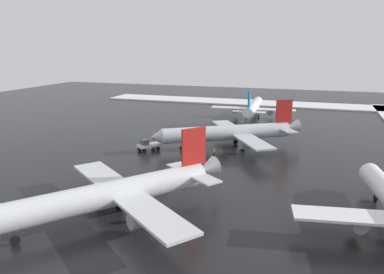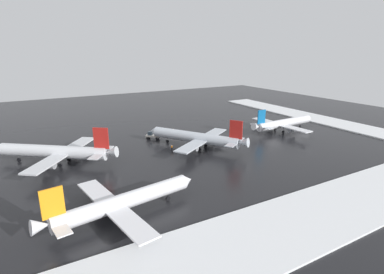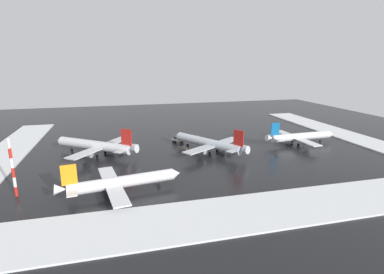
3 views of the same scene
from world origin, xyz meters
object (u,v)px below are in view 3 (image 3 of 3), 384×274
airplane_parked_starboard (300,137)px  pushback_tug (177,139)px  antenna_mast (12,168)px  airplane_far_rear (120,182)px  ground_crew_mid_apron (187,150)px  airplane_distant_tail (209,143)px  airplane_foreground_jet (96,146)px  ground_crew_beside_wing (198,137)px

airplane_parked_starboard → pushback_tug: bearing=159.7°
pushback_tug → antenna_mast: (-47.33, -38.05, 5.90)m
airplane_far_rear → ground_crew_mid_apron: size_ratio=17.75×
airplane_distant_tail → airplane_far_rear: 41.57m
ground_crew_mid_apron → antenna_mast: 53.83m
pushback_tug → antenna_mast: 61.02m
airplane_parked_starboard → airplane_foreground_jet: bearing=173.2°
ground_crew_beside_wing → ground_crew_mid_apron: size_ratio=1.00×
airplane_distant_tail → ground_crew_beside_wing: size_ratio=17.28×
airplane_far_rear → pushback_tug: bearing=52.5°
airplane_foreground_jet → pushback_tug: (30.37, 9.06, -2.10)m
airplane_parked_starboard → antenna_mast: antenna_mast is taller
ground_crew_beside_wing → antenna_mast: size_ratio=0.12×
airplane_distant_tail → ground_crew_mid_apron: airplane_distant_tail is taller
pushback_tug → antenna_mast: bearing=75.6°
ground_crew_mid_apron → antenna_mast: size_ratio=0.12×
pushback_tug → antenna_mast: antenna_mast is taller
ground_crew_mid_apron → antenna_mast: bearing=149.3°
antenna_mast → pushback_tug: bearing=38.8°
ground_crew_beside_wing → airplane_foreground_jet: bearing=122.7°
airplane_foreground_jet → ground_crew_beside_wing: bearing=-126.0°
airplane_far_rear → ground_crew_mid_apron: (23.59, 28.81, -2.01)m
pushback_tug → ground_crew_beside_wing: 9.66m
airplane_far_rear → ground_crew_mid_apron: airplane_far_rear is taller
airplane_far_rear → pushback_tug: size_ratio=6.07×
airplane_far_rear → airplane_distant_tail: bearing=31.8°
airplane_far_rear → antenna_mast: 25.08m
pushback_tug → airplane_foreground_jet: bearing=53.4°
pushback_tug → ground_crew_beside_wing: (9.24, 2.78, -0.31)m
airplane_parked_starboard → ground_crew_mid_apron: airplane_parked_starboard is taller
airplane_foreground_jet → airplane_far_rear: bearing=139.5°
airplane_distant_tail → pushback_tug: size_ratio=5.91×
pushback_tug → ground_crew_beside_wing: size_ratio=2.92×
airplane_foreground_jet → pushback_tug: bearing=-126.0°
airplane_distant_tail → airplane_parked_starboard: size_ratio=0.96×
airplane_far_rear → airplane_parked_starboard: (68.64, 28.62, 0.02)m
ground_crew_mid_apron → airplane_foreground_jet: bearing=113.4°
airplane_foreground_jet → ground_crew_beside_wing: size_ratio=17.03×
airplane_foreground_jet → airplane_distant_tail: bearing=-152.3°
airplane_distant_tail → airplane_foreground_jet: bearing=47.9°
ground_crew_mid_apron → antenna_mast: (-47.83, -23.92, 6.21)m
airplane_foreground_jet → pushback_tug: size_ratio=5.82×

